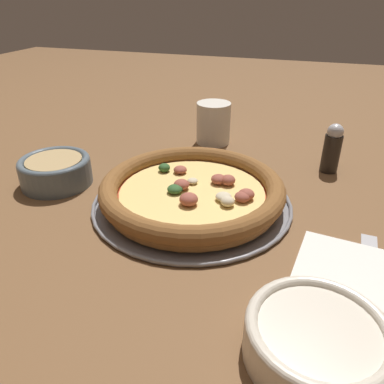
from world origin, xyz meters
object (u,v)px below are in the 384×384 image
Objects in this scene: pizza_tray at (192,202)px; bowl_far at (317,339)px; drinking_cup at (213,123)px; napkin at (359,271)px; pepper_shaker at (332,148)px; pizza at (192,190)px; bowl_near at (55,170)px; fork at (370,264)px.

pizza_tray is 2.36× the size of bowl_far.
bowl_far is 1.51× the size of drinking_cup.
pizza_tray is 1.95× the size of napkin.
pepper_shaker reaches higher than napkin.
pepper_shaker is at bearing 88.63° from bowl_far.
pizza is 0.30m from drinking_cup.
pepper_shaker is (0.01, 0.46, 0.02)m from bowl_far.
bowl_near is 0.37m from drinking_cup.
fork is at bearing -15.71° from pizza_tray.
pepper_shaker reaches higher than pizza.
pizza_tray is at bearing -170.49° from pizza.
pepper_shaker reaches higher than drinking_cup.
napkin is at bearing 70.44° from bowl_far.
napkin is at bearing -82.52° from pepper_shaker.
pepper_shaker is at bearing 43.90° from pizza.
bowl_far is at bearing -109.56° from napkin.
bowl_far is 0.18m from fork.
pepper_shaker is at bearing -16.81° from drinking_cup.
drinking_cup reaches higher than pizza_tray.
napkin is (0.26, -0.10, -0.00)m from pizza_tray.
drinking_cup is at bearing 115.13° from bowl_far.
pizza_tray is 0.28m from napkin.
napkin is at bearing -21.08° from pizza.
bowl_far is 1.45× the size of pepper_shaker.
pizza is at bearing 1.21° from bowl_near.
pizza_tray is 0.29m from fork.
pizza is 0.31m from pepper_shaker.
drinking_cup reaches higher than bowl_far.
bowl_far is (0.21, -0.25, -0.00)m from pizza.
bowl_far is at bearing 161.85° from fork.
pizza is at bearing 130.26° from bowl_far.
bowl_near is 0.54m from napkin.
pizza_tray is 2.04× the size of fork.
pizza_tray is 0.02m from pizza.
napkin is at bearing 150.01° from fork.
napkin is (0.26, -0.10, -0.02)m from pizza.
bowl_far is (0.48, -0.24, -0.00)m from bowl_near.
pizza reaches higher than bowl_far.
drinking_cup is at bearing 127.84° from napkin.
bowl_near is 0.53m from bowl_far.
fork is at bearing -7.59° from bowl_near.
drinking_cup is 0.28m from pepper_shaker.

